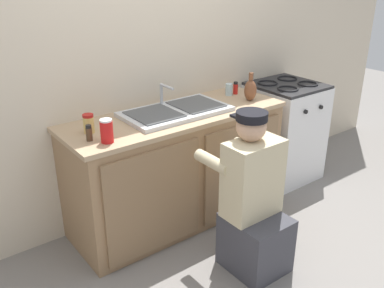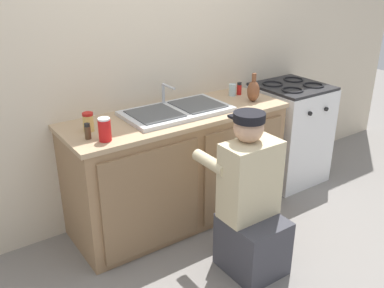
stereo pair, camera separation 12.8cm
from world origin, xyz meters
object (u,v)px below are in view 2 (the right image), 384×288
Objects in this scene: stove_range at (288,133)px; plumber_person at (250,208)px; vase_decorative at (253,91)px; condiment_jar at (88,122)px; soda_cup_red at (105,130)px; spice_bottle_pepper at (88,131)px; spice_bottle_red at (239,89)px; sink_double_basin at (177,111)px; water_glass at (232,90)px.

plumber_person is (-1.18, -0.79, -0.00)m from stove_range.
vase_decorative is at bearing 48.58° from plumber_person.
soda_cup_red is (0.02, -0.22, 0.01)m from condiment_jar.
spice_bottle_pepper is 0.69× the size of soda_cup_red.
spice_bottle_red is (-0.54, 0.10, 0.49)m from stove_range.
spice_bottle_red is (1.35, 0.29, -0.02)m from soda_cup_red.
soda_cup_red reaches higher than spice_bottle_pepper.
plumber_person is 1.22m from condiment_jar.
spice_bottle_red is at bearing 8.33° from sink_double_basin.
stove_range is 7.31× the size of condiment_jar.
sink_double_basin is at bearing 7.57° from spice_bottle_pepper.
plumber_person reaches higher than soda_cup_red.
plumber_person reaches higher than condiment_jar.
soda_cup_red is at bearing -176.44° from vase_decorative.
spice_bottle_red is at bearing 3.00° from condiment_jar.
plumber_person is 11.04× the size of water_glass.
stove_range is 0.85× the size of plumber_person.
vase_decorative is at bearing -5.86° from condiment_jar.
soda_cup_red is (-1.90, -0.19, 0.51)m from stove_range.
water_glass is (1.36, 0.21, -0.00)m from spice_bottle_pepper.
condiment_jar is (-0.68, 0.03, 0.05)m from sink_double_basin.
spice_bottle_red is (0.07, -0.01, 0.00)m from water_glass.
soda_cup_red is 1.45× the size of spice_bottle_red.
spice_bottle_pepper is 1.45m from spice_bottle_red.
condiment_jar is 1.22× the size of spice_bottle_red.
vase_decorative is at bearing -169.62° from stove_range.
stove_range is 6.15× the size of soda_cup_red.
condiment_jar is 1.31m from water_glass.
plumber_person is at bearing -48.16° from condiment_jar.
spice_bottle_pepper is at bearing 130.35° from soda_cup_red.
condiment_jar is 0.84× the size of soda_cup_red.
sink_double_basin reaches higher than soda_cup_red.
vase_decorative is 1.32m from soda_cup_red.
spice_bottle_pepper is at bearing -114.21° from condiment_jar.
sink_double_basin is at bearing -171.67° from spice_bottle_red.
sink_double_basin is 0.74m from spice_bottle_pepper.
soda_cup_red is at bearing -166.97° from water_glass.
spice_bottle_red is (0.70, 0.10, 0.03)m from sink_double_basin.
stove_range is 1.42m from plumber_person.
plumber_person is 1.20m from spice_bottle_red.
soda_cup_red is 1.38m from spice_bottle_red.
sink_double_basin is at bearing 170.77° from vase_decorative.
plumber_person is 10.52× the size of spice_bottle_pepper.
vase_decorative is 0.22m from water_glass.
vase_decorative is at bearing -80.38° from water_glass.
soda_cup_red is (0.08, -0.09, 0.02)m from spice_bottle_pepper.
spice_bottle_red is at bearing 54.53° from plumber_person.
sink_double_basin is 0.64m from water_glass.
spice_bottle_pepper is at bearing -172.43° from sink_double_basin.
vase_decorative reaches higher than sink_double_basin.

